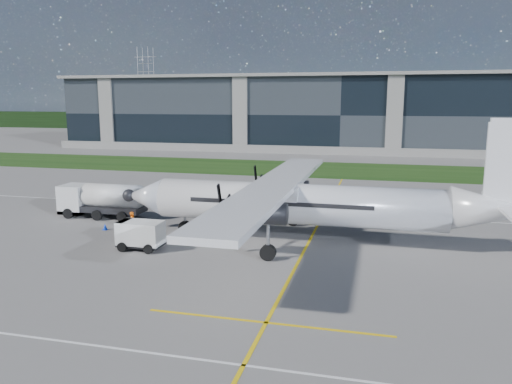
# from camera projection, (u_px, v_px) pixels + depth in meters

# --- Properties ---
(ground) EXTENTS (400.00, 400.00, 0.00)m
(ground) POSITION_uv_depth(u_px,v_px,m) (321.00, 177.00, 68.29)
(ground) COLOR #605D5B
(ground) RESTS_ON ground
(grass_strip) EXTENTS (400.00, 18.00, 0.04)m
(grass_strip) POSITION_uv_depth(u_px,v_px,m) (327.00, 169.00, 75.91)
(grass_strip) COLOR #16370F
(grass_strip) RESTS_ON ground
(terminal_building) EXTENTS (120.00, 20.00, 15.00)m
(terminal_building) POSITION_uv_depth(u_px,v_px,m) (344.00, 114.00, 105.05)
(terminal_building) COLOR black
(terminal_building) RESTS_ON ground
(tree_line) EXTENTS (400.00, 6.00, 6.00)m
(tree_line) POSITION_uv_depth(u_px,v_px,m) (358.00, 123.00, 163.07)
(tree_line) COLOR black
(tree_line) RESTS_ON ground
(pylon_west) EXTENTS (9.00, 4.60, 30.00)m
(pylon_west) POSITION_uv_depth(u_px,v_px,m) (146.00, 88.00, 189.71)
(pylon_west) COLOR gray
(pylon_west) RESTS_ON ground
(yellow_taxiway_centerline) EXTENTS (0.20, 70.00, 0.01)m
(yellow_taxiway_centerline) POSITION_uv_depth(u_px,v_px,m) (312.00, 235.00, 38.96)
(yellow_taxiway_centerline) COLOR yellow
(yellow_taxiway_centerline) RESTS_ON ground
(turboprop_aircraft) EXTENTS (30.04, 31.16, 9.35)m
(turboprop_aircraft) POSITION_uv_depth(u_px,v_px,m) (313.00, 181.00, 36.12)
(turboprop_aircraft) COLOR silver
(turboprop_aircraft) RESTS_ON ground
(fuel_tanker_truck) EXTENTS (8.19, 2.66, 3.07)m
(fuel_tanker_truck) POSITION_uv_depth(u_px,v_px,m) (96.00, 200.00, 44.90)
(fuel_tanker_truck) COLOR silver
(fuel_tanker_truck) RESTS_ON ground
(baggage_tug) EXTENTS (3.33, 2.00, 2.00)m
(baggage_tug) POSITION_uv_depth(u_px,v_px,m) (141.00, 235.00, 35.27)
(baggage_tug) COLOR white
(baggage_tug) RESTS_ON ground
(ground_crew_person) EXTENTS (0.75, 0.92, 1.98)m
(ground_crew_person) POSITION_uv_depth(u_px,v_px,m) (133.00, 221.00, 39.55)
(ground_crew_person) COLOR #F25907
(ground_crew_person) RESTS_ON ground
(safety_cone_nose_port) EXTENTS (0.36, 0.36, 0.50)m
(safety_cone_nose_port) POSITION_uv_depth(u_px,v_px,m) (120.00, 234.00, 38.42)
(safety_cone_nose_port) COLOR #0C36D7
(safety_cone_nose_port) RESTS_ON ground
(safety_cone_nose_stbd) EXTENTS (0.36, 0.36, 0.50)m
(safety_cone_nose_stbd) POSITION_uv_depth(u_px,v_px,m) (152.00, 223.00, 42.05)
(safety_cone_nose_stbd) COLOR #0C36D7
(safety_cone_nose_stbd) RESTS_ON ground
(safety_cone_fwd) EXTENTS (0.36, 0.36, 0.50)m
(safety_cone_fwd) POSITION_uv_depth(u_px,v_px,m) (105.00, 227.00, 40.64)
(safety_cone_fwd) COLOR #0C36D7
(safety_cone_fwd) RESTS_ON ground
(safety_cone_stbdwing) EXTENTS (0.36, 0.36, 0.50)m
(safety_cone_stbdwing) POSITION_uv_depth(u_px,v_px,m) (304.00, 198.00, 52.33)
(safety_cone_stbdwing) COLOR #0C36D7
(safety_cone_stbdwing) RESTS_ON ground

